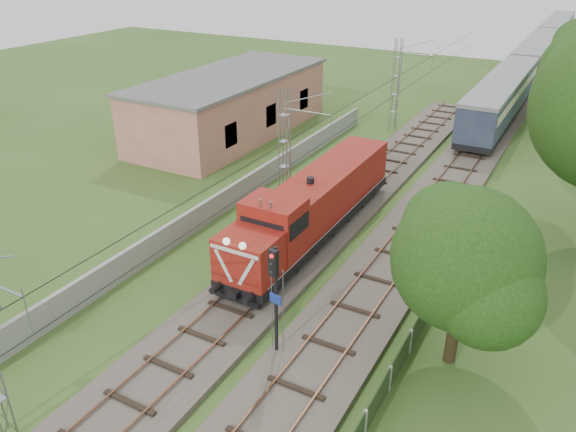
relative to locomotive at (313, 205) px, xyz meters
The scene contains 11 objects.
ground 10.20m from the locomotive, 90.00° to the right, with size 140.00×140.00×0.00m, color #34551F.
track_main 3.56m from the locomotive, 90.00° to the right, with size 4.20×70.00×0.45m.
track_side 11.38m from the locomotive, 63.51° to the left, with size 4.20×80.00×0.45m.
catenary 4.06m from the locomotive, 145.41° to the left, with size 3.31×70.00×8.00m.
boundary_wall 6.95m from the locomotive, 162.64° to the left, with size 0.25×40.00×1.50m, color #9E9E99.
station_building 20.54m from the locomotive, 136.90° to the left, with size 8.40×20.40×5.22m.
fence 10.72m from the locomotive, 41.05° to the right, with size 0.12×32.00×1.20m.
locomotive is the anchor object (origin of this frame).
coach_rake 52.66m from the locomotive, 84.55° to the left, with size 3.15×70.19×3.64m.
signal_post 10.46m from the locomotive, 71.94° to the right, with size 0.57×0.45×5.18m.
tree_a 11.99m from the locomotive, 34.35° to the right, with size 5.89×5.60×7.63m.
Camera 1 is at (12.51, -15.66, 15.61)m, focal length 35.00 mm.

